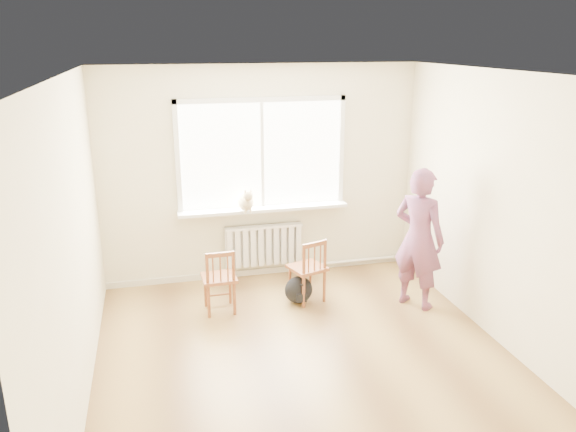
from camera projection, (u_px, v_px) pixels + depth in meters
floor at (309, 364)px, 5.37m from camera, size 4.50×4.50×0.00m
ceiling at (313, 75)px, 4.56m from camera, size 4.50×4.50×0.00m
back_wall at (262, 174)px, 7.05m from camera, size 4.00×0.01×2.70m
window at (262, 150)px, 6.93m from camera, size 2.12×0.05×1.42m
windowsill at (264, 209)px, 7.07m from camera, size 2.15×0.22×0.04m
radiator at (264, 245)px, 7.24m from camera, size 1.00×0.12×0.55m
heating_pipe at (354, 261)px, 7.66m from camera, size 1.40×0.04×0.04m
baseboard at (263, 271)px, 7.43m from camera, size 4.00×0.03×0.08m
chair_left at (220, 281)px, 6.29m from camera, size 0.39×0.37×0.77m
chair_right at (309, 270)px, 6.55m from camera, size 0.48×0.47×0.78m
person at (419, 239)px, 6.34m from camera, size 0.67×0.71×1.64m
cat at (246, 201)px, 6.89m from camera, size 0.22×0.46×0.31m
backpack at (299, 290)px, 6.58m from camera, size 0.35×0.27×0.33m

